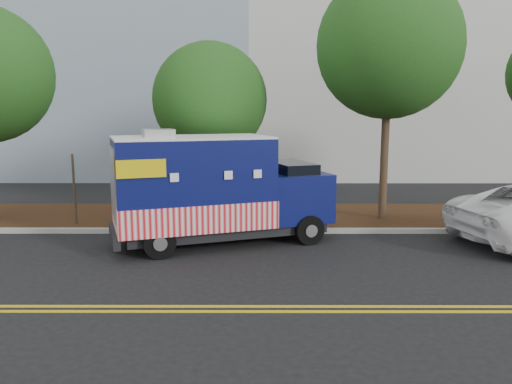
{
  "coord_description": "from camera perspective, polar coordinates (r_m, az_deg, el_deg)",
  "views": [
    {
      "loc": [
        2.42,
        -13.63,
        3.78
      ],
      "look_at": [
        2.39,
        0.6,
        1.42
      ],
      "focal_mm": 35.0,
      "sensor_mm": 36.0,
      "label": 1
    }
  ],
  "objects": [
    {
      "name": "sign_post",
      "position": [
        16.88,
        -20.04,
        0.04
      ],
      "size": [
        0.06,
        0.06,
        2.4
      ],
      "primitive_type": "cube",
      "color": "#473828",
      "rests_on": "ground"
    },
    {
      "name": "curb",
      "position": [
        15.67,
        -8.78,
        -4.39
      ],
      "size": [
        120.0,
        0.18,
        0.15
      ],
      "primitive_type": "cube",
      "color": "#9E9E99",
      "rests_on": "ground"
    },
    {
      "name": "mulch_strip",
      "position": [
        17.69,
        -7.74,
        -2.77
      ],
      "size": [
        120.0,
        4.0,
        0.15
      ],
      "primitive_type": "cube",
      "color": "#32190E",
      "rests_on": "ground"
    },
    {
      "name": "food_truck",
      "position": [
        14.11,
        -5.09,
        -0.02
      ],
      "size": [
        6.57,
        4.13,
        3.27
      ],
      "rotation": [
        0.0,
        0.0,
        0.33
      ],
      "color": "black",
      "rests_on": "ground"
    },
    {
      "name": "centerline_near",
      "position": [
        10.21,
        -13.92,
        -12.57
      ],
      "size": [
        120.0,
        0.1,
        0.01
      ],
      "primitive_type": "cube",
      "color": "gold",
      "rests_on": "ground"
    },
    {
      "name": "tree_c",
      "position": [
        17.2,
        14.95,
        15.79
      ],
      "size": [
        4.66,
        4.66,
        8.13
      ],
      "color": "#38281C",
      "rests_on": "ground"
    },
    {
      "name": "tree_b",
      "position": [
        17.46,
        -5.29,
        10.44
      ],
      "size": [
        3.92,
        3.92,
        6.08
      ],
      "color": "#38281C",
      "rests_on": "ground"
    },
    {
      "name": "ground",
      "position": [
        14.35,
        -9.63,
        -6.01
      ],
      "size": [
        120.0,
        120.0,
        0.0
      ],
      "primitive_type": "plane",
      "color": "black",
      "rests_on": "ground"
    },
    {
      "name": "centerline_far",
      "position": [
        9.99,
        -14.27,
        -13.09
      ],
      "size": [
        120.0,
        0.1,
        0.01
      ],
      "primitive_type": "cube",
      "color": "gold",
      "rests_on": "ground"
    }
  ]
}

